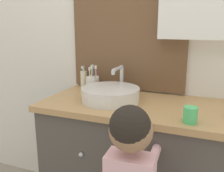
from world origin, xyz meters
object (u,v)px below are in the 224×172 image
object	(u,v)px
sink_basin	(111,94)
soap_dispenser	(84,79)
drinking_cup	(190,115)
toothbrush_holder	(93,83)

from	to	relation	value
sink_basin	soap_dispenser	size ratio (longest dim) A/B	2.49
drinking_cup	toothbrush_holder	bearing A→B (deg)	151.65
toothbrush_holder	drinking_cup	xyz separation A→B (m)	(0.66, -0.36, -0.01)
sink_basin	toothbrush_holder	bearing A→B (deg)	139.86
soap_dispenser	drinking_cup	bearing A→B (deg)	-28.20
toothbrush_holder	sink_basin	bearing A→B (deg)	-40.14
toothbrush_holder	soap_dispenser	world-z (taller)	toothbrush_holder
toothbrush_holder	drinking_cup	world-z (taller)	toothbrush_holder
sink_basin	soap_dispenser	distance (m)	0.37
drinking_cup	soap_dispenser	bearing A→B (deg)	151.80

